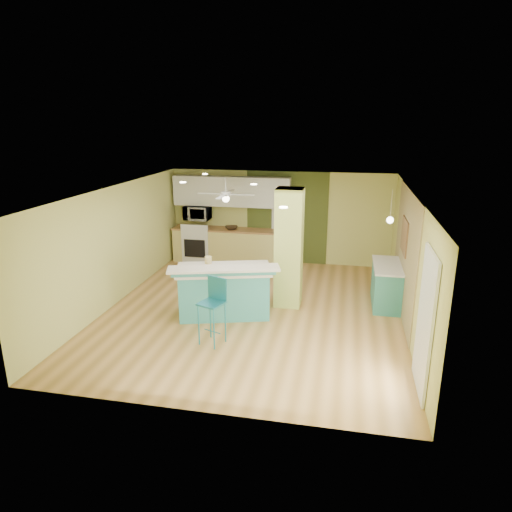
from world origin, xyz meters
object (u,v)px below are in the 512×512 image
at_px(peninsula, 224,290).
at_px(side_counter, 386,285).
at_px(bar_stool, 214,300).
at_px(canister, 208,260).
at_px(fruit_bowl, 231,228).

height_order(peninsula, side_counter, peninsula).
xyz_separation_m(bar_stool, side_counter, (3.09, 2.38, -0.35)).
relative_size(side_counter, canister, 9.49).
height_order(bar_stool, fruit_bowl, bar_stool).
distance_m(peninsula, bar_stool, 1.23).
relative_size(peninsula, bar_stool, 1.86).
height_order(peninsula, canister, peninsula).
bearing_deg(bar_stool, side_counter, 58.40).
height_order(side_counter, canister, canister).
xyz_separation_m(side_counter, canister, (-3.64, -0.93, 0.61)).
height_order(bar_stool, side_counter, bar_stool).
bearing_deg(canister, peninsula, -33.73).
bearing_deg(canister, side_counter, 14.40).
bearing_deg(peninsula, canister, 130.35).
distance_m(bar_stool, side_counter, 3.92).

